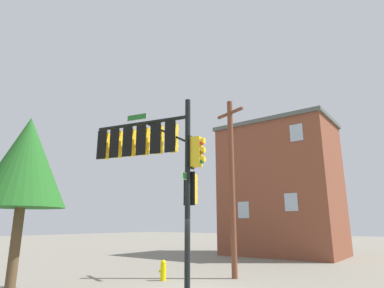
{
  "coord_description": "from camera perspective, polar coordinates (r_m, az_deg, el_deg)",
  "views": [
    {
      "loc": [
        -7.09,
        9.12,
        2.35
      ],
      "look_at": [
        -0.36,
        0.21,
        5.12
      ],
      "focal_mm": 29.94,
      "sensor_mm": 36.0,
      "label": 1
    }
  ],
  "objects": [
    {
      "name": "signal_pole_assembly",
      "position": [
        12.54,
        -6.51,
        -1.82
      ],
      "size": [
        4.79,
        1.83,
        6.97
      ],
      "color": "black",
      "rests_on": "ground_plane"
    },
    {
      "name": "utility_pole",
      "position": [
        15.25,
        7.12,
        -6.58
      ],
      "size": [
        1.74,
        0.69,
        8.25
      ],
      "color": "brown",
      "rests_on": "ground_plane"
    },
    {
      "name": "fire_hydrant",
      "position": [
        14.68,
        -5.16,
        -21.49
      ],
      "size": [
        0.33,
        0.24,
        0.83
      ],
      "color": "yellow",
      "rests_on": "ground_plane"
    },
    {
      "name": "tree_near",
      "position": [
        11.63,
        -27.48,
        -2.88
      ],
      "size": [
        2.65,
        2.65,
        5.78
      ],
      "color": "brown",
      "rests_on": "ground_plane"
    },
    {
      "name": "brick_building",
      "position": [
        26.29,
        15.41,
        -7.55
      ],
      "size": [
        8.69,
        5.8,
        10.09
      ],
      "color": "brown",
      "rests_on": "ground_plane"
    }
  ]
}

